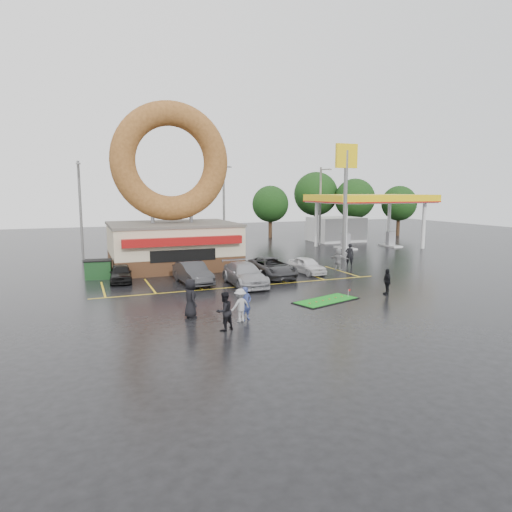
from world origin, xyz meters
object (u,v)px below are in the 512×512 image
object	(u,v)px
donut_shop	(172,214)
car_white	(307,265)
streetlight_left	(80,208)
streetlight_right	(321,204)
dumpster	(98,270)
car_silver	(245,274)
shell_sign	(346,179)
putting_green	(326,300)
streetlight_mid	(224,206)
car_grey	(272,267)
car_black	(121,273)
person_blue	(246,304)
car_dgrey	(193,273)
gas_station	(355,213)
person_cameraman	(387,282)

from	to	relation	value
donut_shop	car_white	xyz separation A→B (m)	(8.97, -6.85, -3.82)
streetlight_left	streetlight_right	distance (m)	26.08
donut_shop	streetlight_left	distance (m)	9.87
dumpster	car_silver	bearing A→B (deg)	-25.68
shell_sign	putting_green	distance (m)	18.86
putting_green	streetlight_left	bearing A→B (deg)	120.33
streetlight_mid	putting_green	distance (m)	23.57
car_grey	car_black	bearing A→B (deg)	168.60
streetlight_mid	car_silver	size ratio (longest dim) A/B	1.75
shell_sign	person_blue	bearing A→B (deg)	-134.45
streetlight_left	car_silver	distance (m)	19.42
shell_sign	streetlight_left	world-z (taller)	shell_sign
car_dgrey	person_blue	size ratio (longest dim) A/B	2.75
car_black	dumpster	size ratio (longest dim) A/B	2.03
gas_station	car_grey	bearing A→B (deg)	-138.53
shell_sign	streetlight_right	xyz separation A→B (m)	(3.00, 9.92, -2.60)
streetlight_right	car_grey	bearing A→B (deg)	-129.14
car_white	streetlight_mid	bearing A→B (deg)	91.61
person_blue	dumpster	world-z (taller)	person_blue
car_dgrey	car_white	world-z (taller)	car_dgrey
streetlight_right	putting_green	bearing A→B (deg)	-118.56
gas_station	shell_sign	world-z (taller)	shell_sign
car_grey	person_cameraman	world-z (taller)	person_cameraman
gas_station	car_dgrey	bearing A→B (deg)	-146.31
gas_station	person_blue	xyz separation A→B (m)	(-22.77, -25.01, -2.87)
donut_shop	streetlight_right	xyz separation A→B (m)	(19.00, 8.95, 0.32)
shell_sign	donut_shop	bearing A→B (deg)	176.53
car_white	streetlight_left	bearing A→B (deg)	133.20
streetlight_right	car_black	bearing A→B (deg)	-149.56
shell_sign	person_blue	distance (m)	23.45
streetlight_mid	streetlight_right	size ratio (longest dim) A/B	1.00
dumpster	putting_green	world-z (taller)	dumpster
streetlight_mid	car_grey	size ratio (longest dim) A/B	1.71
person_blue	car_silver	bearing A→B (deg)	51.93
putting_green	shell_sign	bearing A→B (deg)	54.47
car_grey	putting_green	bearing A→B (deg)	-89.95
car_black	car_grey	distance (m)	10.82
shell_sign	person_blue	world-z (taller)	shell_sign
streetlight_left	putting_green	distance (m)	25.99
streetlight_left	car_dgrey	bearing A→B (deg)	-64.51
shell_sign	car_black	distance (m)	22.13
car_dgrey	car_silver	world-z (taller)	car_dgrey
streetlight_left	putting_green	xyz separation A→B (m)	(12.91, -22.06, -4.75)
car_silver	dumpster	xyz separation A→B (m)	(-9.11, 6.09, -0.10)
streetlight_mid	car_silver	xyz separation A→B (m)	(-3.97, -17.14, -4.03)
car_silver	person_blue	size ratio (longest dim) A/B	3.11
car_grey	dumpster	xyz separation A→B (m)	(-12.00, 4.03, -0.08)
streetlight_left	car_grey	size ratio (longest dim) A/B	1.71
person_cameraman	putting_green	xyz separation A→B (m)	(-4.32, -0.11, -0.77)
streetlight_mid	car_black	bearing A→B (deg)	-132.14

